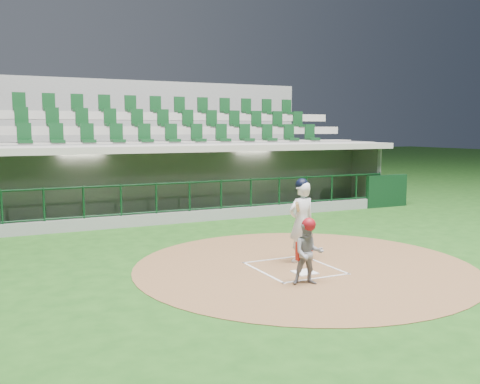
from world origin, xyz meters
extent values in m
plane|color=#1A4614|center=(0.00, 0.00, 0.00)|extent=(120.00, 120.00, 0.00)
cylinder|color=brown|center=(0.30, -0.20, 0.01)|extent=(7.20, 7.20, 0.01)
cube|color=white|center=(0.00, -0.70, 0.02)|extent=(0.43, 0.43, 0.02)
cube|color=white|center=(-0.75, -0.30, 0.02)|extent=(0.05, 1.80, 0.01)
cube|color=white|center=(0.75, -0.30, 0.02)|extent=(0.05, 1.80, 0.01)
cube|color=silver|center=(0.00, 0.55, 0.02)|extent=(1.55, 0.05, 0.01)
cube|color=white|center=(0.00, -1.15, 0.02)|extent=(1.55, 0.05, 0.01)
cube|color=slate|center=(0.00, 7.50, -0.55)|extent=(15.00, 3.00, 0.10)
cube|color=slate|center=(0.00, 9.10, 0.85)|extent=(15.00, 0.20, 2.70)
cube|color=#B8B1A3|center=(0.00, 8.98, 1.10)|extent=(13.50, 0.04, 0.90)
cube|color=slate|center=(7.50, 7.50, 0.85)|extent=(0.20, 3.00, 2.70)
cube|color=#A39D93|center=(0.00, 7.25, 2.30)|extent=(15.40, 3.50, 0.20)
cube|color=gray|center=(0.00, 5.95, 0.15)|extent=(15.00, 0.15, 0.40)
cube|color=black|center=(0.00, 5.95, 1.73)|extent=(15.00, 0.01, 0.95)
cube|color=brown|center=(0.00, 8.55, -0.28)|extent=(12.75, 0.40, 0.45)
cube|color=white|center=(-3.00, 7.50, 2.17)|extent=(1.30, 0.35, 0.04)
cube|color=white|center=(3.00, 7.50, 2.17)|extent=(1.30, 0.35, 0.04)
cube|color=black|center=(7.80, 5.90, 0.60)|extent=(1.80, 0.18, 1.20)
imported|color=#B62013|center=(-1.22, 8.19, 0.45)|extent=(1.19, 0.69, 1.90)
imported|color=maroon|center=(1.84, 8.21, 0.44)|extent=(1.01, 0.75, 1.88)
imported|color=#B31F13|center=(3.98, 8.20, 0.41)|extent=(1.77, 0.84, 1.83)
cube|color=slate|center=(0.00, 10.75, 1.15)|extent=(17.00, 6.50, 2.50)
cube|color=#A59F95|center=(0.00, 9.25, 2.30)|extent=(16.60, 0.95, 0.30)
cube|color=#A39E94|center=(0.00, 10.20, 2.85)|extent=(16.60, 0.95, 0.30)
cube|color=#A5A095|center=(0.00, 11.15, 3.40)|extent=(16.60, 0.95, 0.30)
cube|color=gray|center=(0.00, 14.10, 2.53)|extent=(17.00, 0.25, 5.05)
imported|color=white|center=(0.44, 0.13, 0.89)|extent=(0.67, 0.47, 1.75)
sphere|color=black|center=(0.44, 0.13, 1.71)|extent=(0.28, 0.28, 0.28)
cylinder|color=#AD844F|center=(0.19, -0.12, 1.25)|extent=(0.58, 0.79, 0.39)
imported|color=gray|center=(-0.37, -1.39, 0.60)|extent=(0.70, 0.62, 1.18)
sphere|color=maroon|center=(-0.37, -1.39, 1.14)|extent=(0.26, 0.26, 0.26)
cube|color=#B61D13|center=(-0.37, -1.24, 0.62)|extent=(0.32, 0.10, 0.35)
camera|label=1|loc=(-5.71, -9.61, 2.89)|focal=40.00mm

